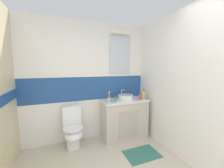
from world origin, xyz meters
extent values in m
cube|color=white|center=(0.00, 2.45, 0.42)|extent=(3.20, 0.10, 0.85)
cube|color=#234C8C|center=(0.00, 2.45, 1.10)|extent=(3.20, 0.10, 0.50)
cube|color=white|center=(0.00, 2.45, 1.93)|extent=(3.20, 0.10, 1.15)
cube|color=silver|center=(0.73, 2.39, 1.82)|extent=(0.51, 0.02, 0.83)
cube|color=white|center=(0.73, 2.35, 2.31)|extent=(0.47, 0.10, 0.08)
cube|color=white|center=(1.35, 1.20, 1.25)|extent=(0.10, 3.48, 2.50)
cube|color=beige|center=(0.73, 2.16, 0.41)|extent=(0.97, 0.49, 0.82)
cube|color=white|center=(0.73, 2.15, 0.83)|extent=(0.99, 0.51, 0.03)
cube|color=#B6AD9F|center=(0.73, 1.91, 0.37)|extent=(0.44, 0.01, 0.57)
cylinder|color=silver|center=(0.73, 1.89, 0.57)|extent=(0.02, 0.02, 0.03)
cylinder|color=white|center=(0.77, 2.18, 0.90)|extent=(0.33, 0.33, 0.10)
cylinder|color=#AFB1BA|center=(0.77, 2.18, 0.95)|extent=(0.27, 0.27, 0.01)
cylinder|color=silver|center=(0.77, 2.38, 0.95)|extent=(0.03, 0.03, 0.19)
cylinder|color=silver|center=(0.77, 2.28, 1.04)|extent=(0.02, 0.15, 0.02)
cylinder|color=white|center=(-0.37, 2.12, 0.09)|extent=(0.24, 0.24, 0.18)
ellipsoid|color=white|center=(-0.37, 2.08, 0.29)|extent=(0.34, 0.42, 0.22)
cylinder|color=white|center=(-0.37, 2.08, 0.41)|extent=(0.37, 0.37, 0.02)
cube|color=white|center=(-0.37, 2.29, 0.60)|extent=(0.36, 0.17, 0.40)
cylinder|color=silver|center=(-0.37, 2.29, 0.81)|extent=(0.04, 0.04, 0.02)
cylinder|color=#B2ADA3|center=(0.34, 2.04, 0.90)|extent=(0.07, 0.07, 0.10)
cylinder|color=#D872BF|center=(0.33, 2.05, 0.96)|extent=(0.03, 0.02, 0.16)
cube|color=white|center=(0.33, 2.05, 1.04)|extent=(0.02, 0.02, 0.03)
cylinder|color=gold|center=(0.35, 2.04, 0.97)|extent=(0.03, 0.04, 0.19)
cube|color=white|center=(0.35, 2.04, 1.07)|extent=(0.02, 0.02, 0.03)
cylinder|color=#993F99|center=(1.05, 2.03, 0.92)|extent=(0.06, 0.06, 0.13)
cylinder|color=#262626|center=(1.05, 2.03, 1.00)|extent=(0.01, 0.01, 0.04)
cylinder|color=#262626|center=(1.05, 2.02, 1.02)|extent=(0.01, 0.02, 0.01)
cylinder|color=green|center=(0.48, 2.04, 0.92)|extent=(0.03, 0.03, 0.14)
cylinder|color=black|center=(0.48, 2.04, 1.00)|extent=(0.02, 0.02, 0.02)
cylinder|color=yellow|center=(1.13, 2.01, 0.95)|extent=(0.05, 0.05, 0.20)
cylinder|color=black|center=(1.13, 2.01, 1.06)|extent=(0.04, 0.04, 0.02)
cube|color=#337266|center=(0.75, 1.47, 0.01)|extent=(0.61, 0.41, 0.01)
camera|label=1|loc=(-0.56, -0.40, 1.54)|focal=21.35mm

